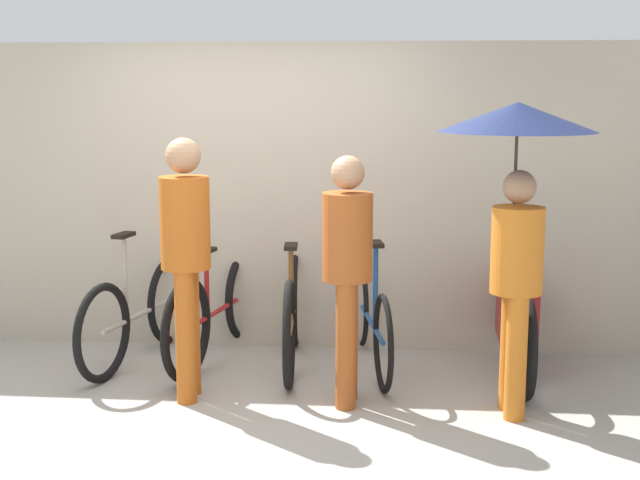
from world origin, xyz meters
name	(u,v)px	position (x,y,z in m)	size (l,w,h in m)	color
ground_plane	(223,423)	(0.00, 0.00, 0.00)	(30.00, 30.00, 0.00)	#9E998E
back_wall	(263,197)	(0.00, 1.71, 1.18)	(10.77, 0.12, 2.36)	#B2A893
parked_bicycle_0	(139,313)	(-0.86, 1.20, 0.37)	(0.55, 1.68, 1.00)	black
parked_bicycle_1	(218,309)	(-0.29, 1.31, 0.38)	(0.55, 1.80, 0.97)	black
parked_bicycle_2	(292,313)	(0.29, 1.21, 0.39)	(0.44, 1.75, 1.01)	black
parked_bicycle_3	(371,318)	(0.86, 1.23, 0.36)	(0.50, 1.74, 1.04)	black
pedestrian_leading	(186,248)	(-0.31, 0.43, 1.01)	(0.32, 0.32, 1.71)	#B25619
pedestrian_center	(347,262)	(0.73, 0.42, 0.94)	(0.32, 0.32, 1.61)	#9E4C1E
pedestrian_trailing	(517,172)	(1.77, 0.41, 1.51)	(0.97, 0.97, 1.94)	#C66B1E
motorcycle	(516,316)	(1.91, 1.24, 0.39)	(0.58, 1.94, 0.91)	black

